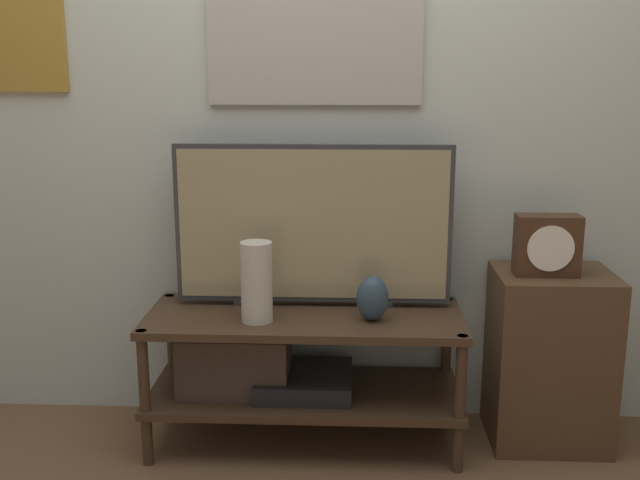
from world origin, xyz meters
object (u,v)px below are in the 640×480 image
object	(u,v)px
vase_urn_stoneware	(372,299)
mantel_clock	(547,245)
vase_tall_ceramic	(257,282)
television	(313,224)

from	to	relation	value
vase_urn_stoneware	mantel_clock	size ratio (longest dim) A/B	0.72
vase_tall_ceramic	vase_urn_stoneware	size ratio (longest dim) A/B	1.77
television	vase_tall_ceramic	world-z (taller)	television
vase_tall_ceramic	mantel_clock	bearing A→B (deg)	6.23
vase_urn_stoneware	mantel_clock	distance (m)	0.67
vase_tall_ceramic	vase_urn_stoneware	bearing A→B (deg)	3.47
television	vase_tall_ceramic	size ratio (longest dim) A/B	3.56
television	vase_urn_stoneware	xyz separation A→B (m)	(0.22, -0.17, -0.24)
television	vase_urn_stoneware	distance (m)	0.37
vase_urn_stoneware	television	bearing A→B (deg)	143.62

